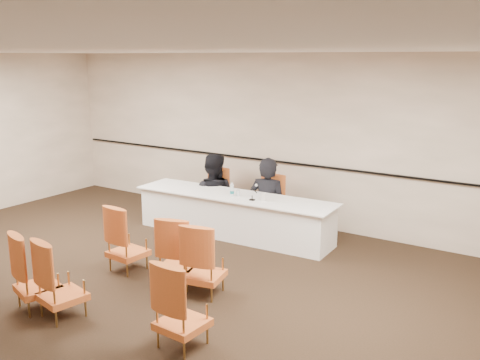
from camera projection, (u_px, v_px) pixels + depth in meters
name	position (u px, v px, depth m)	size (l,w,h in m)	color
floor	(124.00, 302.00, 6.53)	(10.00, 10.00, 0.00)	black
ceiling	(110.00, 50.00, 5.86)	(10.00, 10.00, 0.00)	white
wall_back	(284.00, 139.00, 9.45)	(10.00, 0.04, 3.00)	#B6A58F
wall_rail	(282.00, 162.00, 9.51)	(9.80, 0.04, 0.03)	black
panel_table	(234.00, 215.00, 8.90)	(3.50, 0.81, 0.70)	white
panelist_main	(268.00, 210.00, 9.17)	(0.68, 0.44, 1.85)	black
panelist_main_chair	(268.00, 204.00, 9.14)	(0.50, 0.50, 0.95)	orange
panelist_second	(213.00, 201.00, 9.73)	(0.86, 0.67, 1.76)	black
panelist_second_chair	(213.00, 195.00, 9.71)	(0.50, 0.50, 0.95)	orange
papers	(258.00, 198.00, 8.59)	(0.30, 0.22, 0.00)	white
microphone	(252.00, 193.00, 8.46)	(0.09, 0.18, 0.25)	black
water_bottle	(232.00, 189.00, 8.73)	(0.07, 0.07, 0.22)	#177A82
drinking_glass	(238.00, 193.00, 8.75)	(0.06, 0.06, 0.10)	silver
coffee_cup	(263.00, 197.00, 8.45)	(0.08, 0.08, 0.13)	silver
aud_chair_front_left	(127.00, 238.00, 7.42)	(0.50, 0.50, 0.95)	orange
aud_chair_front_mid	(178.00, 251.00, 6.93)	(0.50, 0.50, 0.95)	orange
aud_chair_front_right	(204.00, 259.00, 6.65)	(0.50, 0.50, 0.95)	orange
aud_chair_back_left	(37.00, 270.00, 6.29)	(0.50, 0.50, 0.95)	orange
aud_chair_back_mid	(61.00, 278.00, 6.07)	(0.50, 0.50, 0.95)	orange
aud_chair_back_right	(182.00, 304.00, 5.44)	(0.50, 0.50, 0.95)	orange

